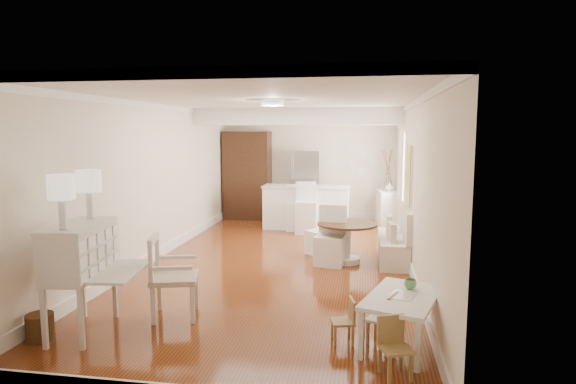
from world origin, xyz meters
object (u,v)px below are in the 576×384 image
(slip_chair_near, at_px, (330,236))
(pantry_cabinet, at_px, (247,175))
(kids_chair_c, at_px, (396,348))
(secretary_bureau, at_px, (81,278))
(dining_table, at_px, (347,243))
(slip_chair_far, at_px, (320,231))
(wicker_basket, at_px, (40,327))
(sideboard, at_px, (387,209))
(gustavian_armchair, at_px, (175,276))
(kids_chair_a, at_px, (342,321))
(fridge, at_px, (319,186))
(kids_chair_b, at_px, (382,318))
(kids_table, at_px, (402,321))
(bar_stool_left, at_px, (295,208))
(breakfast_counter, at_px, (306,207))
(bar_stool_right, at_px, (306,208))

(slip_chair_near, distance_m, pantry_cabinet, 4.86)
(kids_chair_c, bearing_deg, secretary_bureau, 150.16)
(dining_table, relative_size, slip_chair_far, 1.18)
(wicker_basket, distance_m, sideboard, 8.17)
(gustavian_armchair, relative_size, dining_table, 1.00)
(kids_chair_a, height_order, fridge, fridge)
(kids_chair_c, xyz_separation_m, slip_chair_near, (-0.90, 3.77, 0.22))
(kids_chair_b, xyz_separation_m, fridge, (-1.39, 7.16, 0.61))
(secretary_bureau, bearing_deg, kids_table, -3.40)
(kids_chair_c, xyz_separation_m, bar_stool_left, (-1.92, 6.57, 0.23))
(breakfast_counter, bearing_deg, kids_chair_a, -79.28)
(wicker_basket, bearing_deg, kids_chair_c, -2.86)
(bar_stool_left, height_order, pantry_cabinet, pantry_cabinet)
(kids_chair_b, relative_size, slip_chair_near, 0.57)
(breakfast_counter, xyz_separation_m, pantry_cabinet, (-1.70, 1.08, 0.63))
(bar_stool_right, bearing_deg, breakfast_counter, 90.37)
(secretary_bureau, relative_size, sideboard, 1.37)
(wicker_basket, bearing_deg, gustavian_armchair, 36.00)
(fridge, bearing_deg, bar_stool_right, -95.36)
(gustavian_armchair, height_order, slip_chair_near, gustavian_armchair)
(secretary_bureau, xyz_separation_m, pantry_cabinet, (0.10, 7.42, 0.51))
(slip_chair_near, height_order, breakfast_counter, breakfast_counter)
(pantry_cabinet, xyz_separation_m, fridge, (1.90, -0.03, -0.25))
(fridge, bearing_deg, kids_table, -77.41)
(kids_chair_c, relative_size, fridge, 0.32)
(slip_chair_near, height_order, fridge, fridge)
(fridge, bearing_deg, kids_chair_a, -82.37)
(secretary_bureau, distance_m, sideboard, 7.75)
(gustavian_armchair, relative_size, sideboard, 1.12)
(fridge, bearing_deg, wicker_basket, -107.05)
(secretary_bureau, height_order, bar_stool_left, secretary_bureau)
(dining_table, bearing_deg, slip_chair_far, 134.17)
(kids_chair_b, bearing_deg, sideboard, -158.87)
(kids_chair_a, bearing_deg, slip_chair_near, 172.30)
(bar_stool_left, bearing_deg, wicker_basket, -112.51)
(bar_stool_left, bearing_deg, kids_table, -76.70)
(gustavian_armchair, bearing_deg, fridge, -24.13)
(kids_chair_b, distance_m, breakfast_counter, 6.31)
(gustavian_armchair, height_order, dining_table, gustavian_armchair)
(kids_chair_b, relative_size, bar_stool_right, 0.50)
(wicker_basket, height_order, fridge, fridge)
(secretary_bureau, xyz_separation_m, wicker_basket, (-0.35, -0.27, -0.49))
(wicker_basket, height_order, kids_table, kids_table)
(breakfast_counter, relative_size, sideboard, 2.20)
(kids_table, xyz_separation_m, dining_table, (-0.72, 3.24, 0.07))
(wicker_basket, distance_m, bar_stool_left, 6.67)
(secretary_bureau, height_order, pantry_cabinet, pantry_cabinet)
(bar_stool_left, relative_size, bar_stool_right, 0.90)
(wicker_basket, height_order, pantry_cabinet, pantry_cabinet)
(secretary_bureau, relative_size, pantry_cabinet, 0.56)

